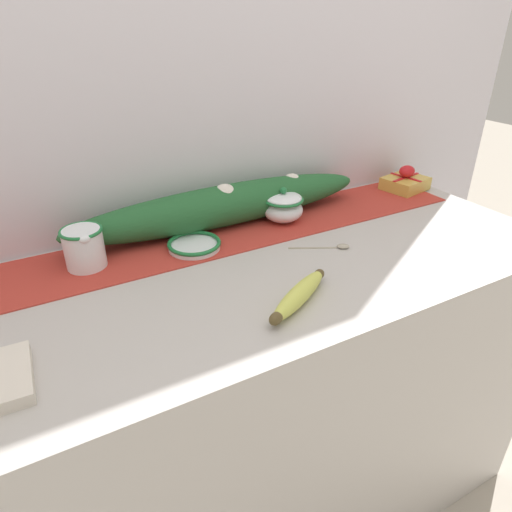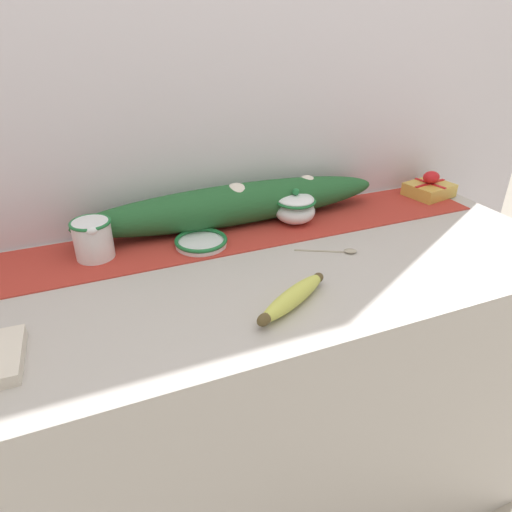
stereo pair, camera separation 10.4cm
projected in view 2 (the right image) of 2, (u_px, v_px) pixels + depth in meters
The scene contains 11 objects.
ground_plane at pixel (269, 499), 1.55m from camera, with size 12.00×12.00×0.00m, color #B2A899.
countertop at pixel (271, 401), 1.33m from camera, with size 1.54×0.65×0.92m, color #B7B2AD.
back_wall at pixel (224, 119), 1.26m from camera, with size 2.34×0.04×2.40m, color silver.
table_runner at pixel (244, 231), 1.27m from camera, with size 1.42×0.23×0.00m, color #B23328.
cream_pitcher at pixel (93, 238), 1.11m from camera, with size 0.10×0.12×0.10m.
sugar_bowl at pixel (295, 208), 1.30m from camera, with size 0.12×0.12×0.10m.
small_dish at pixel (201, 242), 1.19m from camera, with size 0.14×0.14×0.02m.
banana at pixel (293, 298), 0.95m from camera, with size 0.21×0.14×0.04m.
spoon at pixel (345, 251), 1.16m from camera, with size 0.15×0.09×0.01m.
gift_box at pixel (429, 188), 1.50m from camera, with size 0.16×0.14×0.08m.
poinsettia_garland at pixel (237, 204), 1.29m from camera, with size 0.90×0.13×0.12m.
Camera 2 is at (-0.41, -0.88, 1.46)m, focal length 32.00 mm.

